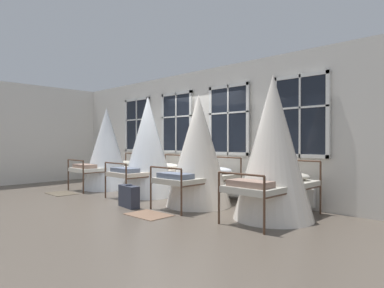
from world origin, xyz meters
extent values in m
plane|color=brown|center=(0.00, 0.00, 0.00)|extent=(20.15, 20.15, 0.00)
cube|color=silver|center=(0.00, 1.09, 1.57)|extent=(10.83, 0.10, 3.15)
cube|color=silver|center=(-5.42, -2.00, 1.57)|extent=(0.10, 7.07, 3.15)
cube|color=black|center=(-2.65, 0.98, 1.84)|extent=(1.16, 0.02, 1.64)
cube|color=silver|center=(-2.65, 0.98, 1.06)|extent=(1.16, 0.06, 0.07)
cube|color=silver|center=(-2.65, 0.98, 2.63)|extent=(1.16, 0.06, 0.07)
cube|color=silver|center=(-3.19, 0.98, 1.84)|extent=(0.07, 0.06, 1.64)
cube|color=silver|center=(-2.10, 0.98, 1.84)|extent=(0.07, 0.06, 1.64)
cube|color=silver|center=(-2.65, 0.98, 1.84)|extent=(0.04, 0.06, 1.64)
cube|color=silver|center=(-2.65, 0.98, 2.01)|extent=(1.16, 0.06, 0.04)
cube|color=black|center=(-0.88, 0.98, 1.84)|extent=(1.16, 0.02, 1.64)
cube|color=silver|center=(-0.88, 0.98, 1.06)|extent=(1.16, 0.06, 0.07)
cube|color=silver|center=(-0.88, 0.98, 2.63)|extent=(1.16, 0.06, 0.07)
cube|color=silver|center=(-1.43, 0.98, 1.84)|extent=(0.07, 0.06, 1.64)
cube|color=silver|center=(-0.34, 0.98, 1.84)|extent=(0.07, 0.06, 1.64)
cube|color=silver|center=(-0.88, 0.98, 1.84)|extent=(0.04, 0.06, 1.64)
cube|color=silver|center=(-0.88, 0.98, 2.01)|extent=(1.16, 0.06, 0.04)
cube|color=black|center=(0.88, 0.98, 1.84)|extent=(1.16, 0.02, 1.64)
cube|color=silver|center=(0.88, 0.98, 1.06)|extent=(1.16, 0.06, 0.07)
cube|color=silver|center=(0.88, 0.98, 2.63)|extent=(1.16, 0.06, 0.07)
cube|color=silver|center=(0.34, 0.98, 1.84)|extent=(0.07, 0.06, 1.64)
cube|color=silver|center=(1.43, 0.98, 1.84)|extent=(0.07, 0.06, 1.64)
cube|color=silver|center=(0.88, 0.98, 1.84)|extent=(0.04, 0.06, 1.64)
cube|color=silver|center=(0.88, 0.98, 2.01)|extent=(1.16, 0.06, 0.04)
cube|color=black|center=(2.65, 0.98, 1.84)|extent=(1.16, 0.02, 1.64)
cube|color=silver|center=(2.65, 0.98, 1.06)|extent=(1.16, 0.06, 0.07)
cube|color=silver|center=(2.65, 0.98, 2.63)|extent=(1.16, 0.06, 0.07)
cube|color=silver|center=(2.10, 0.98, 1.84)|extent=(0.07, 0.06, 1.64)
cube|color=silver|center=(3.19, 0.98, 1.84)|extent=(0.07, 0.06, 1.64)
cube|color=silver|center=(2.65, 0.98, 1.84)|extent=(0.04, 0.06, 1.64)
cube|color=silver|center=(2.65, 0.98, 2.01)|extent=(1.16, 0.06, 0.04)
cube|color=silver|center=(0.00, 0.96, 0.25)|extent=(5.90, 0.10, 0.36)
cylinder|color=#4C3323|center=(-3.06, 0.85, 0.49)|extent=(0.04, 0.04, 0.97)
cylinder|color=#4C3323|center=(-2.20, 0.83, 0.49)|extent=(0.04, 0.04, 0.97)
cylinder|color=#4C3323|center=(-3.08, -1.02, 0.42)|extent=(0.04, 0.04, 0.84)
cylinder|color=#4C3323|center=(-2.23, -1.03, 0.42)|extent=(0.04, 0.04, 0.84)
cylinder|color=#4C3323|center=(-3.07, -0.08, 0.52)|extent=(0.06, 1.86, 0.03)
cylinder|color=#4C3323|center=(-2.21, -0.10, 0.52)|extent=(0.06, 1.86, 0.03)
cylinder|color=#4C3323|center=(-2.63, 0.84, 0.97)|extent=(0.86, 0.05, 0.03)
cylinder|color=#4C3323|center=(-2.66, -1.02, 0.84)|extent=(0.86, 0.05, 0.03)
cube|color=silver|center=(-2.64, -0.09, 0.57)|extent=(0.91, 1.90, 0.10)
ellipsoid|color=#B7B2A3|center=(-2.63, 0.60, 0.69)|extent=(0.66, 0.41, 0.14)
cube|color=gray|center=(-2.65, -0.76, 0.67)|extent=(0.71, 0.37, 0.10)
cone|color=white|center=(-2.64, -0.09, 1.15)|extent=(1.38, 1.38, 2.29)
cylinder|color=#4C3323|center=(-1.25, 0.89, 0.49)|extent=(0.04, 0.04, 0.97)
cylinder|color=#4C3323|center=(-0.39, 0.88, 0.49)|extent=(0.04, 0.04, 0.97)
cylinder|color=#4C3323|center=(-1.28, -0.97, 0.42)|extent=(0.04, 0.04, 0.84)
cylinder|color=#4C3323|center=(-0.42, -0.98, 0.42)|extent=(0.04, 0.04, 0.84)
cylinder|color=#4C3323|center=(-1.26, -0.04, 0.52)|extent=(0.06, 1.86, 0.03)
cylinder|color=#4C3323|center=(-0.41, -0.05, 0.52)|extent=(0.06, 1.86, 0.03)
cylinder|color=#4C3323|center=(-0.82, 0.89, 0.97)|extent=(0.86, 0.04, 0.03)
cylinder|color=#4C3323|center=(-0.85, -0.98, 0.84)|extent=(0.86, 0.04, 0.03)
cube|color=beige|center=(-0.84, -0.04, 0.57)|extent=(0.90, 1.90, 0.10)
ellipsoid|color=silver|center=(-0.83, 0.65, 0.69)|extent=(0.66, 0.41, 0.14)
cube|color=slate|center=(-0.84, -0.72, 0.67)|extent=(0.71, 0.37, 0.10)
cone|color=white|center=(-0.84, -0.04, 1.23)|extent=(1.38, 1.38, 2.45)
cylinder|color=#4C3323|center=(0.49, 0.82, 0.49)|extent=(0.04, 0.04, 0.97)
cylinder|color=#4C3323|center=(1.34, 0.83, 0.49)|extent=(0.04, 0.04, 0.97)
cylinder|color=#4C3323|center=(0.50, -1.04, 0.42)|extent=(0.04, 0.04, 0.84)
cylinder|color=#4C3323|center=(1.36, -1.04, 0.42)|extent=(0.04, 0.04, 0.84)
cylinder|color=#4C3323|center=(0.49, -0.11, 0.52)|extent=(0.05, 1.86, 0.03)
cylinder|color=#4C3323|center=(1.35, -0.10, 0.52)|extent=(0.05, 1.86, 0.03)
cylinder|color=#4C3323|center=(0.91, 0.82, 0.97)|extent=(0.86, 0.04, 0.03)
cylinder|color=#4C3323|center=(0.93, -1.04, 0.84)|extent=(0.86, 0.04, 0.03)
cube|color=#B7B2A3|center=(0.92, -0.11, 0.57)|extent=(0.89, 1.89, 0.10)
ellipsoid|color=silver|center=(0.92, 0.58, 0.69)|extent=(0.66, 0.41, 0.14)
cube|color=slate|center=(0.93, -0.78, 0.67)|extent=(0.71, 0.37, 0.10)
cone|color=silver|center=(0.92, -0.11, 1.16)|extent=(1.38, 1.38, 2.33)
cylinder|color=#4C3323|center=(2.26, 0.84, 0.49)|extent=(0.04, 0.04, 0.97)
cylinder|color=#4C3323|center=(3.12, 0.82, 0.49)|extent=(0.04, 0.04, 0.97)
cylinder|color=#4C3323|center=(2.22, -1.02, 0.42)|extent=(0.04, 0.04, 0.84)
cylinder|color=#4C3323|center=(3.07, -1.04, 0.42)|extent=(0.04, 0.04, 0.84)
cylinder|color=#4C3323|center=(2.24, -0.09, 0.52)|extent=(0.08, 1.86, 0.03)
cylinder|color=#4C3323|center=(3.10, -0.11, 0.52)|extent=(0.08, 1.86, 0.03)
cylinder|color=#4C3323|center=(2.69, 0.83, 0.97)|extent=(0.86, 0.05, 0.03)
cylinder|color=#4C3323|center=(2.64, -1.03, 0.84)|extent=(0.86, 0.05, 0.03)
cube|color=#B7B2A3|center=(2.67, -0.10, 0.57)|extent=(0.92, 1.91, 0.10)
ellipsoid|color=#B7B2A3|center=(2.68, 0.59, 0.69)|extent=(0.67, 0.42, 0.14)
cube|color=gray|center=(2.65, -0.77, 0.67)|extent=(0.71, 0.38, 0.10)
cone|color=silver|center=(2.67, -0.10, 1.25)|extent=(1.38, 1.38, 2.51)
cube|color=brown|center=(-2.65, -1.41, 0.01)|extent=(0.81, 0.57, 0.01)
cube|color=brown|center=(0.88, -1.41, 0.01)|extent=(0.80, 0.57, 0.01)
cube|color=#2D3342|center=(0.03, -1.23, 0.22)|extent=(0.58, 0.28, 0.44)
cube|color=tan|center=(0.05, -1.13, 0.22)|extent=(0.50, 0.08, 0.03)
torus|color=#2D3342|center=(0.03, -1.23, 0.46)|extent=(0.16, 0.16, 0.02)
camera|label=1|loc=(5.59, -5.18, 1.35)|focal=30.86mm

